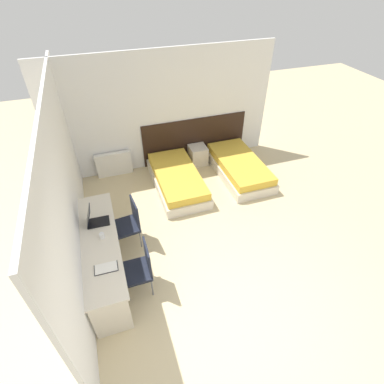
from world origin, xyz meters
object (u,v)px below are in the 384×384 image
Objects in this scene: bed_near_door at (239,167)px; chair_near_notebook at (139,267)px; bed_near_window at (177,180)px; laptop at (95,220)px; chair_near_laptop at (128,222)px; nightstand at (198,155)px.

chair_near_notebook is (-2.79, -2.32, 0.30)m from bed_near_door.
bed_near_window is 2.66m from chair_near_notebook.
laptop is (-1.78, -1.42, 0.61)m from bed_near_window.
laptop is at bearing -141.52° from bed_near_window.
bed_near_window is at bearing 39.79° from chair_near_laptop.
bed_near_door is 2.14× the size of chair_near_notebook.
bed_near_door is 4.30× the size of nightstand.
nightstand reaches higher than bed_near_window.
laptop is at bearing -156.85° from bed_near_door.
laptop is (-0.52, -0.10, 0.31)m from chair_near_laptop.
bed_near_door is 3.64m from chair_near_notebook.
bed_near_door is 5.45× the size of laptop.
nightstand is 0.50× the size of chair_near_laptop.
nightstand is 2.92m from chair_near_laptop.
bed_near_door is at bearing 18.87° from chair_near_laptop.
bed_near_door is (1.53, 0.00, 0.00)m from bed_near_window.
bed_near_window is 2.36m from laptop.
chair_near_laptop and chair_near_notebook have the same top height.
laptop is at bearing 119.80° from chair_near_notebook.
laptop is (-3.31, -1.42, 0.61)m from bed_near_door.
chair_near_laptop is 2.55× the size of laptop.
bed_near_window is 1.09m from nightstand.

